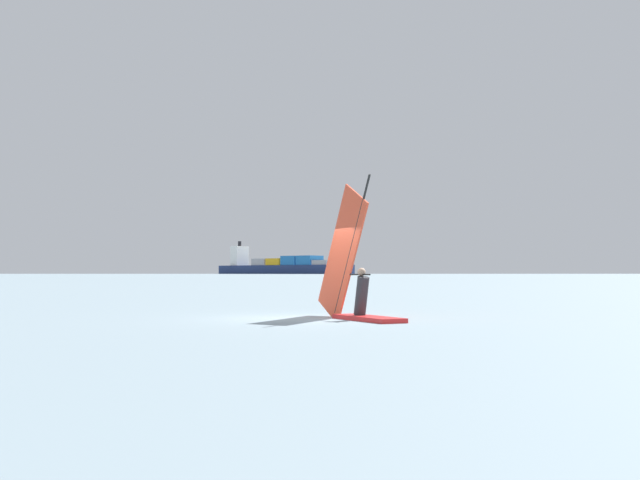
{
  "coord_description": "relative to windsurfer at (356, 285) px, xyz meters",
  "views": [
    {
      "loc": [
        -2.31,
        -20.72,
        1.26
      ],
      "look_at": [
        2.34,
        14.23,
        2.79
      ],
      "focal_mm": 42.5,
      "sensor_mm": 36.0,
      "label": 1
    }
  ],
  "objects": [
    {
      "name": "windsurfer",
      "position": [
        0.0,
        0.0,
        0.0
      ],
      "size": [
        1.76,
        4.15,
        4.06
      ],
      "rotation": [
        0.0,
        0.0,
        5.04
      ],
      "color": "red",
      "rests_on": "ground_plane"
    },
    {
      "name": "distant_headland",
      "position": [
        296.61,
        1662.14,
        24.2
      ],
      "size": [
        1335.93,
        467.78,
        50.24
      ],
      "primitive_type": "cube",
      "rotation": [
        0.0,
        0.0,
        -0.19
      ],
      "color": "#60665B",
      "rests_on": "ground_plane"
    },
    {
      "name": "ground_plane",
      "position": [
        -1.35,
        0.53,
        -0.92
      ],
      "size": [
        4000.0,
        4000.0,
        0.0
      ],
      "primitive_type": "plane",
      "color": "gray"
    },
    {
      "name": "cargo_ship",
      "position": [
        67.91,
        844.17,
        7.84
      ],
      "size": [
        146.22,
        151.47,
        39.23
      ],
      "rotation": [
        0.0,
        0.0,
        5.47
      ],
      "color": "navy",
      "rests_on": "ground_plane"
    }
  ]
}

